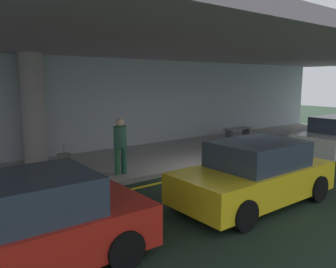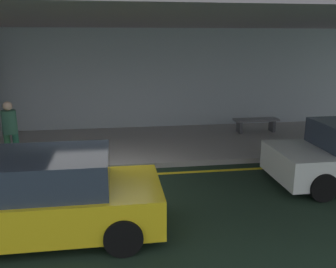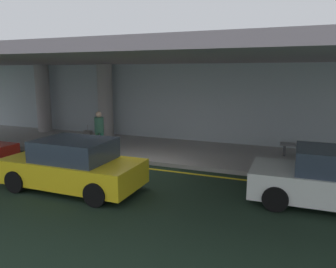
% 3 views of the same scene
% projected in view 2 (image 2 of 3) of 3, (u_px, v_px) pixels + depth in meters
% --- Properties ---
extents(ground_plane, '(60.00, 60.00, 0.00)m').
position_uv_depth(ground_plane, '(103.00, 185.00, 8.61)').
color(ground_plane, black).
extents(sidewalk, '(26.00, 4.20, 0.15)m').
position_uv_depth(sidewalk, '(106.00, 146.00, 11.56)').
color(sidewalk, '#9F9A97').
rests_on(sidewalk, ground).
extents(lane_stripe_yellow, '(26.00, 0.14, 0.01)m').
position_uv_depth(lane_stripe_yellow, '(104.00, 177.00, 9.15)').
color(lane_stripe_yellow, yellow).
rests_on(lane_stripe_yellow, ground).
extents(ceiling_overhang, '(28.00, 13.20, 0.30)m').
position_uv_depth(ceiling_overhang, '(99.00, 19.00, 10.09)').
color(ceiling_overhang, '#9D8B98').
rests_on(ceiling_overhang, support_column_far_left).
extents(terminal_back_wall, '(26.00, 0.30, 3.80)m').
position_uv_depth(terminal_back_wall, '(105.00, 81.00, 13.24)').
color(terminal_back_wall, '#ADB9C1').
rests_on(terminal_back_wall, ground).
extents(car_yellow_taxi, '(4.10, 1.92, 1.50)m').
position_uv_depth(car_yellow_taxi, '(46.00, 197.00, 6.30)').
color(car_yellow_taxi, yellow).
rests_on(car_yellow_taxi, ground).
extents(traveler_with_luggage, '(0.38, 0.38, 1.68)m').
position_uv_depth(traveler_with_luggage, '(10.00, 128.00, 9.52)').
color(traveler_with_luggage, '#2A623F').
rests_on(traveler_with_luggage, sidewalk).
extents(bench_metal, '(1.60, 0.50, 0.48)m').
position_uv_depth(bench_metal, '(256.00, 122.00, 12.90)').
color(bench_metal, slate).
rests_on(bench_metal, sidewalk).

